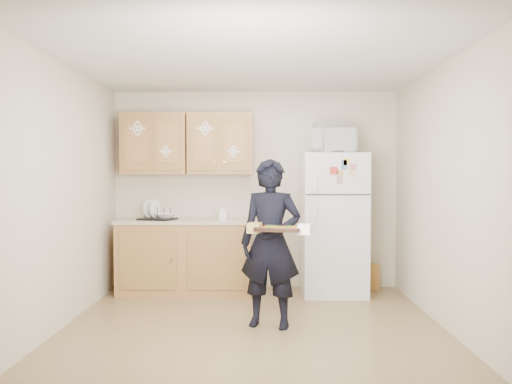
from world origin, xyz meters
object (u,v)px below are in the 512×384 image
at_px(microwave, 335,141).
at_px(dish_rack, 157,213).
at_px(refrigerator, 333,224).
at_px(baking_tray, 279,230).
at_px(person, 271,243).

distance_m(microwave, dish_rack, 2.31).
xyz_separation_m(refrigerator, baking_tray, (-0.71, -1.61, 0.11)).
relative_size(microwave, dish_rack, 1.31).
distance_m(refrigerator, person, 1.53).
bearing_deg(dish_rack, microwave, -0.86).
bearing_deg(refrigerator, person, -120.74).
relative_size(person, baking_tray, 4.00).
height_order(refrigerator, dish_rack, refrigerator).
bearing_deg(microwave, baking_tray, -103.85).
height_order(refrigerator, microwave, microwave).
height_order(refrigerator, baking_tray, refrigerator).
distance_m(baking_tray, dish_rack, 2.13).
height_order(person, microwave, microwave).
bearing_deg(dish_rack, refrigerator, 0.48).
distance_m(baking_tray, microwave, 1.93).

